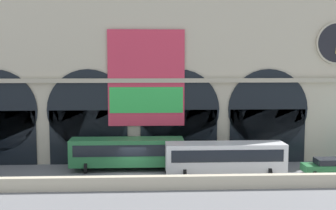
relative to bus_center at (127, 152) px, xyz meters
The scene contains 6 objects.
ground_plane 3.01m from the bus_center, 75.36° to the right, with size 200.00×200.00×0.00m, color slate.
quay_parapet_wall 6.70m from the bus_center, 84.67° to the right, with size 90.00×0.70×1.14m, color beige.
station_building 10.06m from the bus_center, 83.00° to the left, with size 48.45×5.50×21.34m.
bus_center is the anchor object (origin of this frame).
bus_mideast 9.56m from the bus_center, 16.40° to the right, with size 11.00×3.25×3.10m.
car_east 19.02m from the bus_center, ahead, with size 4.40×2.22×1.55m.
Camera 1 is at (1.45, -38.40, 10.49)m, focal length 45.24 mm.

